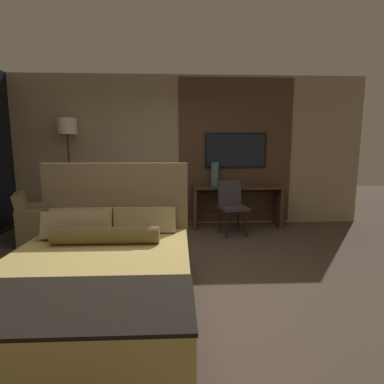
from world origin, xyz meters
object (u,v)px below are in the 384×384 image
object	(u,v)px
tv	(236,150)
floor_lamp	(67,136)
armchair_by_window	(41,223)
vase_tall	(215,174)
bed	(96,279)
desk	(236,199)
desk_chair	(231,202)
book	(237,185)

from	to	relation	value
tv	floor_lamp	size ratio (longest dim) A/B	0.58
armchair_by_window	vase_tall	size ratio (longest dim) A/B	2.24
bed	floor_lamp	size ratio (longest dim) A/B	1.06
floor_lamp	desk	bearing A→B (deg)	-0.10
desk	floor_lamp	world-z (taller)	floor_lamp
desk	vase_tall	distance (m)	0.63
armchair_by_window	floor_lamp	distance (m)	1.60
vase_tall	tv	bearing A→B (deg)	20.60
desk_chair	floor_lamp	bearing A→B (deg)	157.84
floor_lamp	bed	bearing A→B (deg)	-67.34
bed	floor_lamp	xyz separation A→B (m)	(-1.24, 2.96, 1.35)
bed	floor_lamp	bearing A→B (deg)	112.66
book	desk	bearing A→B (deg)	157.56
bed	book	world-z (taller)	bed
bed	tv	xyz separation A→B (m)	(1.81, 3.14, 1.09)
armchair_by_window	floor_lamp	bearing A→B (deg)	-42.29
book	desk_chair	bearing A→B (deg)	-111.69
desk	tv	size ratio (longest dim) A/B	1.41
desk	desk_chair	size ratio (longest dim) A/B	1.79
desk_chair	book	bearing A→B (deg)	56.20
floor_lamp	armchair_by_window	bearing A→B (deg)	-109.96
bed	book	distance (m)	3.50
desk_chair	armchair_by_window	size ratio (longest dim) A/B	0.94
vase_tall	book	size ratio (longest dim) A/B	1.86
floor_lamp	vase_tall	distance (m)	2.73
desk	desk_chair	distance (m)	0.54
tv	desk_chair	xyz separation A→B (m)	(-0.19, -0.69, -0.87)
tv	armchair_by_window	distance (m)	3.60
bed	armchair_by_window	distance (m)	2.72
desk	desk_chair	bearing A→B (deg)	-110.30
desk	armchair_by_window	bearing A→B (deg)	-168.20
tv	book	xyz separation A→B (m)	(0.01, -0.19, -0.64)
tv	vase_tall	bearing A→B (deg)	-159.40
desk	bed	bearing A→B (deg)	-121.46
bed	tv	distance (m)	3.79
armchair_by_window	vase_tall	bearing A→B (deg)	-98.34
bed	desk_chair	bearing A→B (deg)	56.52
floor_lamp	vase_tall	xyz separation A→B (m)	(2.64, 0.03, -0.70)
armchair_by_window	desk	bearing A→B (deg)	-100.53
desk_chair	vase_tall	size ratio (longest dim) A/B	2.10
tv	vase_tall	distance (m)	0.62
armchair_by_window	tv	bearing A→B (deg)	-97.49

